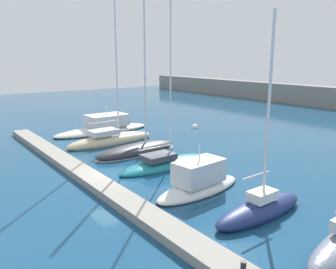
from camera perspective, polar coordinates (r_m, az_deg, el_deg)
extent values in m
plane|color=navy|center=(23.06, -9.23, -7.18)|extent=(120.00, 120.00, 0.00)
cube|color=gray|center=(22.47, -12.21, -7.23)|extent=(35.08, 1.41, 0.45)
ellipsoid|color=silver|center=(37.32, -10.63, 0.63)|extent=(3.46, 10.59, 0.90)
ellipsoid|color=black|center=(37.34, -10.62, 0.43)|extent=(3.50, 10.69, 0.12)
cube|color=silver|center=(37.37, -9.95, 2.32)|extent=(2.80, 4.21, 1.20)
cube|color=black|center=(37.82, -8.60, 2.77)|extent=(2.43, 1.11, 0.67)
cylinder|color=silver|center=(37.20, -10.01, 3.92)|extent=(0.08, 0.08, 0.91)
ellipsoid|color=beige|center=(32.36, -9.25, -1.01)|extent=(2.86, 8.83, 1.30)
cylinder|color=silver|center=(31.91, -8.50, 13.91)|extent=(0.13, 0.13, 15.35)
cylinder|color=silver|center=(31.57, -10.68, 2.00)|extent=(0.30, 3.09, 0.09)
cube|color=silver|center=(31.80, -10.44, 0.35)|extent=(1.79, 2.68, 0.48)
ellipsoid|color=#2D2D33|center=(28.67, -5.12, -2.53)|extent=(2.91, 7.71, 1.06)
ellipsoid|color=silver|center=(28.74, -5.11, -3.05)|extent=(2.94, 7.79, 0.12)
cylinder|color=silver|center=(28.25, -3.81, 11.75)|extent=(0.14, 0.14, 13.04)
cylinder|color=silver|center=(27.85, -6.61, 0.09)|extent=(0.33, 2.92, 0.10)
ellipsoid|color=#19707F|center=(25.25, -0.35, -4.93)|extent=(2.47, 7.77, 0.94)
cylinder|color=silver|center=(24.38, 0.40, 9.19)|extent=(0.11, 0.11, 11.38)
cylinder|color=silver|center=(24.38, -1.90, -2.12)|extent=(0.17, 2.89, 0.07)
cube|color=#333842|center=(24.67, -1.58, -3.69)|extent=(1.60, 2.35, 0.44)
ellipsoid|color=white|center=(20.81, 5.08, -8.87)|extent=(2.70, 6.46, 0.87)
ellipsoid|color=black|center=(20.85, 5.07, -9.17)|extent=(2.72, 6.53, 0.12)
cube|color=silver|center=(20.42, 5.09, -6.02)|extent=(1.93, 3.15, 1.32)
cube|color=black|center=(21.07, 6.98, -4.91)|extent=(1.55, 0.89, 0.74)
cylinder|color=silver|center=(20.09, 5.15, -3.01)|extent=(0.08, 0.08, 0.90)
ellipsoid|color=navy|center=(18.25, 14.74, -11.91)|extent=(1.75, 6.07, 1.05)
cylinder|color=silver|center=(17.00, 16.09, 3.89)|extent=(0.14, 0.14, 8.97)
cylinder|color=silver|center=(17.20, 14.13, -6.51)|extent=(0.15, 1.90, 0.10)
cube|color=silver|center=(18.04, 15.12, -9.56)|extent=(0.93, 1.48, 0.49)
sphere|color=white|center=(39.01, 4.41, 1.09)|extent=(0.80, 0.80, 0.80)
cylinder|color=black|center=(13.06, 12.18, -20.42)|extent=(0.20, 0.20, 0.44)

